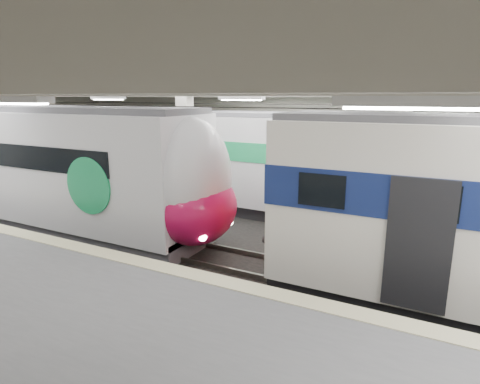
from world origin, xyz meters
The scene contains 3 objects.
station_hall centered at (0.00, -1.74, 3.24)m, with size 36.00×24.00×5.75m.
modern_emu centered at (-5.97, 0.00, 2.29)m, with size 14.54×3.00×4.66m.
far_train centered at (-2.05, 5.50, 2.26)m, with size 13.72×3.29×4.36m.
Camera 1 is at (6.25, -10.15, 4.99)m, focal length 30.00 mm.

